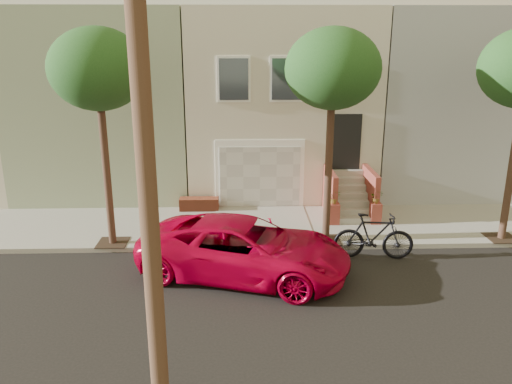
{
  "coord_description": "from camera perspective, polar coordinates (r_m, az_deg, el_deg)",
  "views": [
    {
      "loc": [
        -1.59,
        -10.58,
        6.17
      ],
      "look_at": [
        -1.17,
        3.0,
        2.0
      ],
      "focal_mm": 35.77,
      "sensor_mm": 36.0,
      "label": 1
    }
  ],
  "objects": [
    {
      "name": "ground",
      "position": [
        12.35,
        6.02,
        -13.0
      ],
      "size": [
        90.0,
        90.0,
        0.0
      ],
      "primitive_type": "plane",
      "color": "black",
      "rests_on": "ground"
    },
    {
      "name": "sidewalk",
      "position": [
        17.13,
        3.68,
        -3.81
      ],
      "size": [
        40.0,
        3.7,
        0.15
      ],
      "primitive_type": "cube",
      "color": "gray",
      "rests_on": "ground"
    },
    {
      "name": "house_row",
      "position": [
        21.98,
        2.43,
        10.45
      ],
      "size": [
        33.1,
        11.7,
        7.0
      ],
      "color": "beige",
      "rests_on": "sidewalk"
    },
    {
      "name": "tree_left",
      "position": [
        15.03,
        -17.29,
        12.84
      ],
      "size": [
        2.7,
        2.57,
        6.3
      ],
      "color": "#2D2116",
      "rests_on": "sidewalk"
    },
    {
      "name": "tree_mid",
      "position": [
        14.74,
        8.58,
        13.33
      ],
      "size": [
        2.7,
        2.57,
        6.3
      ],
      "color": "#2D2116",
      "rests_on": "sidewalk"
    },
    {
      "name": "pickup_truck",
      "position": [
        13.58,
        -1.25,
        -6.35
      ],
      "size": [
        6.08,
        4.07,
        1.55
      ],
      "primitive_type": "imported",
      "rotation": [
        0.0,
        0.0,
        1.28
      ],
      "color": "#B70028",
      "rests_on": "ground"
    },
    {
      "name": "motorcycle",
      "position": [
        15.01,
        13.03,
        -4.84
      ],
      "size": [
        2.32,
        0.89,
        1.36
      ],
      "primitive_type": "imported",
      "rotation": [
        0.0,
        0.0,
        1.46
      ],
      "color": "black",
      "rests_on": "ground"
    }
  ]
}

